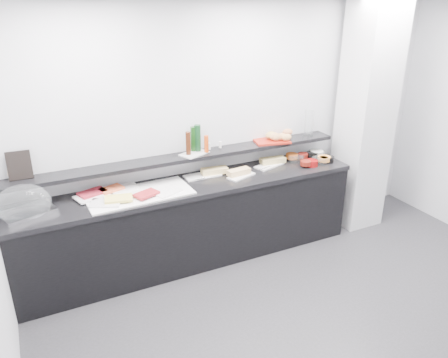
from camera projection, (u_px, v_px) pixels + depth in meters
name	position (u px, v px, depth m)	size (l,w,h in m)	color
ground	(346.00, 338.00, 3.70)	(5.00, 5.00, 0.00)	#2D2D30
back_wall	(239.00, 126.00, 4.83)	(5.00, 0.02, 2.70)	silver
column	(365.00, 118.00, 5.14)	(0.50, 0.50, 2.70)	silver
buffet_cabinet	(193.00, 224.00, 4.66)	(3.60, 0.60, 0.85)	black
counter_top	(192.00, 186.00, 4.48)	(3.62, 0.62, 0.05)	black
wall_shelf	(185.00, 157.00, 4.53)	(3.60, 0.25, 0.04)	black
cloche_base	(28.00, 213.00, 3.84)	(0.43, 0.28, 0.04)	silver
cloche_dome	(23.00, 203.00, 3.77)	(0.46, 0.30, 0.34)	white
linen_runner	(139.00, 194.00, 4.22)	(1.00, 0.47, 0.01)	white
platter_meat_a	(92.00, 196.00, 4.14)	(0.30, 0.20, 0.01)	white
food_meat_a	(92.00, 193.00, 4.17)	(0.25, 0.16, 0.02)	maroon
platter_salmon	(123.00, 188.00, 4.33)	(0.27, 0.18, 0.01)	white
food_salmon	(111.00, 189.00, 4.25)	(0.22, 0.14, 0.02)	#F55F32
platter_cheese	(106.00, 203.00, 4.01)	(0.27, 0.18, 0.01)	silver
food_cheese	(119.00, 198.00, 4.05)	(0.25, 0.16, 0.02)	#EBD85B
platter_meat_b	(167.00, 192.00, 4.24)	(0.26, 0.18, 0.01)	white
food_meat_b	(146.00, 194.00, 4.14)	(0.22, 0.14, 0.02)	maroon
sandwich_plate_left	(203.00, 176.00, 4.65)	(0.39, 0.17, 0.01)	white
sandwich_food_left	(214.00, 171.00, 4.68)	(0.28, 0.11, 0.06)	#E8C979
tongs_left	(203.00, 178.00, 4.56)	(0.01, 0.01, 0.16)	#B1B3B8
sandwich_plate_mid	(241.00, 176.00, 4.64)	(0.31, 0.13, 0.01)	silver
sandwich_food_mid	(239.00, 172.00, 4.65)	(0.25, 0.10, 0.06)	tan
tongs_mid	(235.00, 176.00, 4.62)	(0.01, 0.01, 0.16)	silver
sandwich_plate_right	(269.00, 165.00, 4.93)	(0.35, 0.15, 0.01)	white
sandwich_food_right	(273.00, 160.00, 4.97)	(0.29, 0.11, 0.06)	tan
tongs_right	(265.00, 168.00, 4.82)	(0.01, 0.01, 0.16)	silver
bowl_glass_fruit	(296.00, 159.00, 5.04)	(0.18, 0.18, 0.07)	silver
fill_glass_fruit	(292.00, 156.00, 5.10)	(0.14, 0.14, 0.05)	#C6561B
bowl_black_jam	(312.00, 155.00, 5.17)	(0.13, 0.13, 0.07)	black
fill_black_jam	(303.00, 155.00, 5.12)	(0.12, 0.12, 0.05)	#61130D
bowl_glass_cream	(317.00, 154.00, 5.22)	(0.20, 0.20, 0.07)	white
fill_glass_cream	(317.00, 153.00, 5.21)	(0.15, 0.15, 0.05)	white
bowl_red_jam	(312.00, 163.00, 4.92)	(0.13, 0.13, 0.07)	maroon
fill_red_jam	(306.00, 163.00, 4.89)	(0.12, 0.12, 0.05)	#61160D
bowl_glass_salmon	(319.00, 161.00, 4.99)	(0.17, 0.17, 0.07)	white
fill_glass_salmon	(324.00, 159.00, 5.02)	(0.15, 0.15, 0.05)	#F7993C
bowl_black_fruit	(328.00, 159.00, 5.04)	(0.13, 0.13, 0.07)	black
fill_black_fruit	(324.00, 159.00, 5.00)	(0.10, 0.10, 0.05)	orange
framed_print	(19.00, 165.00, 3.90)	(0.21, 0.02, 0.26)	black
print_art	(18.00, 164.00, 3.94)	(0.20, 0.00, 0.22)	beige
condiment_tray	(194.00, 154.00, 4.56)	(0.29, 0.18, 0.01)	silver
bottle_green_a	(194.00, 139.00, 4.58)	(0.06, 0.06, 0.26)	#11390F
bottle_brown	(188.00, 143.00, 4.47)	(0.05, 0.05, 0.24)	#3C1A0B
bottle_green_b	(198.00, 138.00, 4.57)	(0.07, 0.07, 0.28)	#0E3517
bottle_hot	(206.00, 144.00, 4.55)	(0.05, 0.05, 0.18)	#C03E0D
shaker_salt	(209.00, 146.00, 4.65)	(0.03, 0.03, 0.07)	white
shaker_pepper	(220.00, 145.00, 4.70)	(0.03, 0.03, 0.07)	silver
bread_tray	(271.00, 141.00, 4.95)	(0.39, 0.27, 0.02)	#A01E11
bread_roll_nw	(271.00, 135.00, 4.97)	(0.15, 0.10, 0.08)	#B18A43
bread_roll_ne	(288.00, 132.00, 5.08)	(0.13, 0.08, 0.08)	#C5784B
bread_roll_sw	(277.00, 137.00, 4.90)	(0.13, 0.08, 0.08)	#B07543
bread_roll_s	(287.00, 137.00, 4.89)	(0.12, 0.08, 0.08)	#C2874A
bread_roll_se	(281.00, 137.00, 4.92)	(0.12, 0.08, 0.08)	#C3824A
bread_roll_midw	(275.00, 136.00, 4.93)	(0.14, 0.09, 0.08)	tan
bread_roll_mide	(273.00, 136.00, 4.95)	(0.13, 0.08, 0.08)	tan
carafe	(309.00, 123.00, 5.10)	(0.11, 0.11, 0.30)	silver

